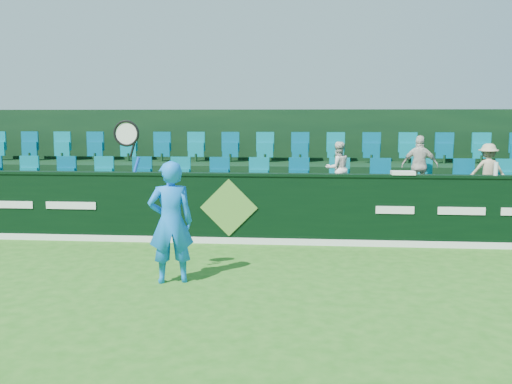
# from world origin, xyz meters

# --- Properties ---
(ground) EXTENTS (60.00, 60.00, 0.00)m
(ground) POSITION_xyz_m (0.00, 0.00, 0.00)
(ground) COLOR #236417
(ground) RESTS_ON ground
(sponsor_hoarding) EXTENTS (16.00, 0.25, 1.35)m
(sponsor_hoarding) POSITION_xyz_m (0.00, 4.00, 0.67)
(sponsor_hoarding) COLOR black
(sponsor_hoarding) RESTS_ON ground
(stand_tier_front) EXTENTS (16.00, 2.00, 0.80)m
(stand_tier_front) POSITION_xyz_m (0.00, 5.10, 0.40)
(stand_tier_front) COLOR black
(stand_tier_front) RESTS_ON ground
(stand_tier_back) EXTENTS (16.00, 1.80, 1.30)m
(stand_tier_back) POSITION_xyz_m (0.00, 7.00, 0.65)
(stand_tier_back) COLOR black
(stand_tier_back) RESTS_ON ground
(stand_rear) EXTENTS (16.00, 4.10, 2.60)m
(stand_rear) POSITION_xyz_m (0.00, 7.44, 1.22)
(stand_rear) COLOR black
(stand_rear) RESTS_ON ground
(seat_row_front) EXTENTS (13.50, 0.50, 0.60)m
(seat_row_front) POSITION_xyz_m (0.00, 5.50, 1.10)
(seat_row_front) COLOR #057586
(seat_row_front) RESTS_ON stand_tier_front
(seat_row_back) EXTENTS (13.50, 0.50, 0.60)m
(seat_row_back) POSITION_xyz_m (0.00, 7.30, 1.60)
(seat_row_back) COLOR #057586
(seat_row_back) RESTS_ON stand_tier_back
(tennis_player) EXTENTS (1.20, 0.60, 2.41)m
(tennis_player) POSITION_xyz_m (-0.50, 1.29, 0.91)
(tennis_player) COLOR blue
(tennis_player) RESTS_ON ground
(spectator_left) EXTENTS (0.65, 0.59, 1.11)m
(spectator_left) POSITION_xyz_m (2.10, 5.12, 1.35)
(spectator_left) COLOR silver
(spectator_left) RESTS_ON stand_tier_front
(spectator_middle) EXTENTS (0.77, 0.45, 1.24)m
(spectator_middle) POSITION_xyz_m (3.76, 5.12, 1.42)
(spectator_middle) COLOR beige
(spectator_middle) RESTS_ON stand_tier_front
(spectator_right) EXTENTS (0.72, 0.45, 1.08)m
(spectator_right) POSITION_xyz_m (5.11, 5.12, 1.34)
(spectator_right) COLOR tan
(spectator_right) RESTS_ON stand_tier_front
(towel) EXTENTS (0.42, 0.28, 0.06)m
(towel) POSITION_xyz_m (3.24, 4.00, 1.38)
(towel) COLOR white
(towel) RESTS_ON sponsor_hoarding
(drinks_bottle) EXTENTS (0.08, 0.08, 0.24)m
(drinks_bottle) POSITION_xyz_m (4.91, 4.00, 1.47)
(drinks_bottle) COLOR silver
(drinks_bottle) RESTS_ON sponsor_hoarding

